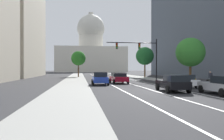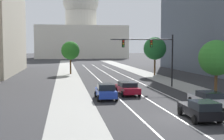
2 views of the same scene
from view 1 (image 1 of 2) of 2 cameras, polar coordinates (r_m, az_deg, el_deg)
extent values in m
plane|color=#2B2B2D|center=(60.76, -1.36, -1.61)|extent=(400.00, 400.00, 0.00)
cube|color=gray|center=(55.41, -8.69, -1.79)|extent=(4.08, 130.00, 0.01)
cube|color=gray|center=(57.23, 6.85, -1.72)|extent=(4.08, 130.00, 0.01)
cube|color=white|center=(45.57, -2.80, -2.23)|extent=(0.16, 90.00, 0.01)
cube|color=white|center=(45.90, 0.71, -2.21)|extent=(0.16, 90.00, 0.01)
cube|color=white|center=(46.39, 4.15, -2.19)|extent=(0.16, 90.00, 0.01)
cube|color=#4C5666|center=(73.07, 18.58, 10.52)|extent=(14.87, 29.74, 30.02)
cube|color=beige|center=(147.70, -5.09, 2.43)|extent=(42.13, 23.44, 15.08)
cylinder|color=beige|center=(148.55, -5.09, 6.76)|extent=(14.86, 14.86, 7.34)
sphere|color=beige|center=(149.72, -5.09, 9.93)|extent=(17.00, 17.00, 17.00)
cylinder|color=beige|center=(151.19, -5.10, 12.79)|extent=(3.06, 3.06, 4.25)
cube|color=maroon|center=(32.82, 1.59, -2.12)|extent=(2.05, 4.75, 0.63)
cube|color=black|center=(32.78, 1.60, -1.16)|extent=(1.81, 2.48, 0.47)
cylinder|color=black|center=(34.23, -0.47, -2.55)|extent=(0.25, 0.65, 0.64)
cylinder|color=black|center=(34.59, 2.58, -2.52)|extent=(0.25, 0.65, 0.64)
cylinder|color=black|center=(31.10, 0.50, -2.83)|extent=(0.25, 0.65, 0.64)
cylinder|color=black|center=(31.49, 3.84, -2.79)|extent=(0.25, 0.65, 0.64)
cube|color=#1E389E|center=(29.87, -2.93, -2.29)|extent=(1.78, 4.03, 0.70)
cube|color=black|center=(29.67, -2.90, -1.07)|extent=(1.64, 1.95, 0.59)
cylinder|color=black|center=(31.20, -4.76, -2.82)|extent=(0.22, 0.64, 0.64)
cylinder|color=black|center=(31.34, -1.51, -2.81)|extent=(0.22, 0.64, 0.64)
cylinder|color=black|center=(28.46, -4.48, -3.12)|extent=(0.22, 0.64, 0.64)
cylinder|color=black|center=(28.62, -0.93, -3.10)|extent=(0.22, 0.64, 0.64)
cube|color=silver|center=(26.79, 16.38, -2.72)|extent=(1.83, 4.66, 0.58)
cube|color=black|center=(26.41, 16.73, -1.60)|extent=(1.68, 2.19, 0.49)
cylinder|color=black|center=(27.92, 13.35, -3.19)|extent=(0.22, 0.64, 0.64)
cylinder|color=black|center=(28.62, 16.76, -3.11)|extent=(0.22, 0.64, 0.64)
cylinder|color=black|center=(25.00, 15.95, -3.61)|extent=(0.22, 0.64, 0.64)
cylinder|color=black|center=(25.77, 19.67, -3.49)|extent=(0.22, 0.64, 0.64)
cube|color=#B2B5BA|center=(20.37, 24.78, -3.66)|extent=(1.87, 4.61, 0.60)
cylinder|color=black|center=(21.33, 20.61, -4.28)|extent=(0.24, 0.65, 0.64)
cylinder|color=black|center=(22.17, 24.66, -4.12)|extent=(0.24, 0.65, 0.64)
cylinder|color=black|center=(18.62, 24.92, -4.95)|extent=(0.24, 0.65, 0.64)
cube|color=black|center=(21.75, 14.22, -3.35)|extent=(1.91, 4.29, 0.63)
cube|color=black|center=(20.82, 15.14, -1.89)|extent=(1.71, 2.13, 0.54)
cylinder|color=black|center=(22.85, 10.86, -3.96)|extent=(0.24, 0.65, 0.64)
cylinder|color=black|center=(23.43, 15.06, -3.86)|extent=(0.24, 0.65, 0.64)
cylinder|color=black|center=(20.12, 13.25, -4.55)|extent=(0.24, 0.65, 0.64)
cylinder|color=black|center=(20.77, 17.92, -4.40)|extent=(0.24, 0.65, 0.64)
cylinder|color=black|center=(40.21, 10.62, 2.37)|extent=(0.20, 0.20, 6.95)
cylinder|color=black|center=(39.30, 4.79, 6.54)|extent=(8.36, 0.14, 0.14)
cube|color=black|center=(39.54, 6.57, 5.71)|extent=(0.32, 0.28, 0.96)
sphere|color=red|center=(39.42, 6.63, 6.16)|extent=(0.20, 0.20, 0.20)
sphere|color=orange|center=(39.39, 6.63, 5.73)|extent=(0.20, 0.20, 0.20)
sphere|color=green|center=(39.36, 6.63, 5.29)|extent=(0.20, 0.20, 0.20)
cube|color=black|center=(38.79, 1.15, 5.81)|extent=(0.32, 0.28, 0.96)
sphere|color=red|center=(38.67, 1.19, 6.28)|extent=(0.20, 0.20, 0.20)
sphere|color=orange|center=(38.64, 1.19, 5.83)|extent=(0.20, 0.20, 0.20)
sphere|color=green|center=(38.61, 1.19, 5.39)|extent=(0.20, 0.20, 0.20)
cylinder|color=yellow|center=(29.23, 19.28, -2.99)|extent=(0.26, 0.26, 0.70)
sphere|color=yellow|center=(29.21, 19.28, -2.15)|extent=(0.26, 0.26, 0.26)
cylinder|color=yellow|center=(29.09, 19.42, -2.94)|extent=(0.10, 0.12, 0.10)
cylinder|color=black|center=(31.12, 23.05, -2.83)|extent=(0.10, 0.66, 0.66)
cylinder|color=black|center=(31.97, 21.98, -2.75)|extent=(0.10, 0.66, 0.66)
cube|color=black|center=(31.54, 22.51, -2.39)|extent=(0.14, 1.00, 0.36)
cube|color=#262833|center=(31.47, 22.56, -1.25)|extent=(0.38, 0.31, 0.64)
sphere|color=tan|center=(31.52, 22.49, -0.47)|extent=(0.22, 0.22, 0.22)
cylinder|color=#51381E|center=(32.67, 18.26, -0.75)|extent=(0.32, 0.32, 2.86)
sphere|color=#30772A|center=(32.73, 18.27, 4.07)|extent=(3.79, 3.79, 3.79)
cylinder|color=#51381E|center=(59.64, -8.06, -0.03)|extent=(0.32, 0.32, 3.37)
sphere|color=#297524|center=(59.70, -8.06, 2.80)|extent=(3.59, 3.59, 3.59)
cylinder|color=#51381E|center=(56.47, 7.88, 0.05)|extent=(0.32, 0.32, 3.55)
sphere|color=#1E602C|center=(56.55, 7.88, 3.35)|extent=(4.23, 4.23, 4.23)
camera|label=2|loc=(3.83, -125.30, 59.73)|focal=49.06mm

